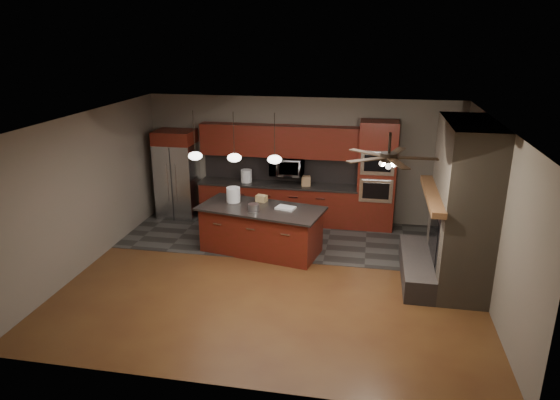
% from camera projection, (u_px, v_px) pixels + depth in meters
% --- Properties ---
extents(ground, '(7.00, 7.00, 0.00)m').
position_uv_depth(ground, '(276.00, 276.00, 8.92)').
color(ground, brown).
rests_on(ground, ground).
extents(ceiling, '(7.00, 6.00, 0.02)m').
position_uv_depth(ceiling, '(275.00, 119.00, 8.03)').
color(ceiling, white).
rests_on(ceiling, back_wall).
extents(back_wall, '(7.00, 0.02, 2.80)m').
position_uv_depth(back_wall, '(301.00, 160.00, 11.27)').
color(back_wall, '#666051').
rests_on(back_wall, ground).
extents(right_wall, '(0.02, 6.00, 2.80)m').
position_uv_depth(right_wall, '(493.00, 215.00, 7.87)').
color(right_wall, '#666051').
rests_on(right_wall, ground).
extents(left_wall, '(0.02, 6.00, 2.80)m').
position_uv_depth(left_wall, '(87.00, 190.00, 9.08)').
color(left_wall, '#666051').
rests_on(left_wall, ground).
extents(slate_tile_patch, '(7.00, 2.40, 0.01)m').
position_uv_depth(slate_tile_patch, '(292.00, 237.00, 10.59)').
color(slate_tile_patch, '#393733').
rests_on(slate_tile_patch, ground).
extents(fireplace_column, '(1.30, 2.10, 2.80)m').
position_uv_depth(fireplace_column, '(458.00, 211.00, 8.35)').
color(fireplace_column, brown).
rests_on(fireplace_column, ground).
extents(back_cabinetry, '(3.59, 0.64, 2.20)m').
position_uv_depth(back_cabinetry, '(278.00, 183.00, 11.27)').
color(back_cabinetry, maroon).
rests_on(back_cabinetry, ground).
extents(oven_tower, '(0.80, 0.63, 2.38)m').
position_uv_depth(oven_tower, '(377.00, 176.00, 10.75)').
color(oven_tower, maroon).
rests_on(oven_tower, ground).
extents(microwave, '(0.73, 0.41, 0.50)m').
position_uv_depth(microwave, '(287.00, 166.00, 11.11)').
color(microwave, silver).
rests_on(microwave, back_cabinetry).
extents(refrigerator, '(0.87, 0.75, 2.04)m').
position_uv_depth(refrigerator, '(177.00, 174.00, 11.52)').
color(refrigerator, silver).
rests_on(refrigerator, ground).
extents(kitchen_island, '(2.56, 1.54, 0.92)m').
position_uv_depth(kitchen_island, '(261.00, 229.00, 9.77)').
color(kitchen_island, maroon).
rests_on(kitchen_island, ground).
extents(white_bucket, '(0.37, 0.37, 0.29)m').
position_uv_depth(white_bucket, '(233.00, 195.00, 9.91)').
color(white_bucket, white).
rests_on(white_bucket, kitchen_island).
extents(paint_can, '(0.27, 0.27, 0.14)m').
position_uv_depth(paint_can, '(254.00, 207.00, 9.44)').
color(paint_can, '#B4B3B8').
rests_on(paint_can, kitchen_island).
extents(paint_tray, '(0.41, 0.34, 0.04)m').
position_uv_depth(paint_tray, '(286.00, 208.00, 9.56)').
color(paint_tray, silver).
rests_on(paint_tray, kitchen_island).
extents(cardboard_box, '(0.24, 0.20, 0.13)m').
position_uv_depth(cardboard_box, '(261.00, 198.00, 9.95)').
color(cardboard_box, tan).
rests_on(cardboard_box, kitchen_island).
extents(counter_bucket, '(0.31, 0.31, 0.29)m').
position_uv_depth(counter_bucket, '(246.00, 176.00, 11.31)').
color(counter_bucket, white).
rests_on(counter_bucket, back_cabinetry).
extents(counter_box, '(0.22, 0.19, 0.22)m').
position_uv_depth(counter_box, '(306.00, 181.00, 11.04)').
color(counter_box, '#A57E55').
rests_on(counter_box, back_cabinetry).
extents(pendant_left, '(0.26, 0.26, 0.92)m').
position_uv_depth(pendant_left, '(195.00, 156.00, 9.23)').
color(pendant_left, black).
rests_on(pendant_left, ceiling).
extents(pendant_center, '(0.26, 0.26, 0.92)m').
position_uv_depth(pendant_center, '(234.00, 157.00, 9.10)').
color(pendant_center, black).
rests_on(pendant_center, ceiling).
extents(pendant_right, '(0.26, 0.26, 0.92)m').
position_uv_depth(pendant_right, '(275.00, 159.00, 8.97)').
color(pendant_right, black).
rests_on(pendant_right, ceiling).
extents(ceiling_fan, '(1.27, 1.33, 0.41)m').
position_uv_depth(ceiling_fan, '(389.00, 157.00, 7.08)').
color(ceiling_fan, black).
rests_on(ceiling_fan, ceiling).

